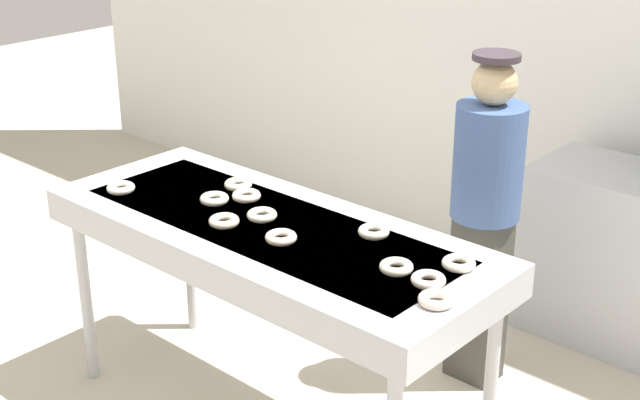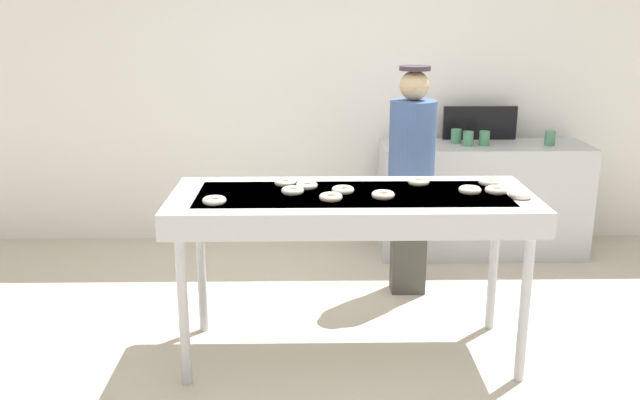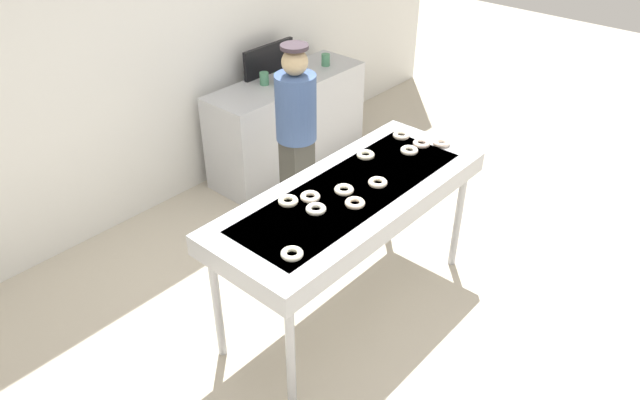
% 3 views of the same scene
% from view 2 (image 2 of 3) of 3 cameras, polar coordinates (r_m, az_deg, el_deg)
% --- Properties ---
extents(ground_plane, '(16.00, 16.00, 0.00)m').
position_cam_2_polar(ground_plane, '(4.24, 2.51, -12.55)').
color(ground_plane, beige).
extents(back_wall, '(8.00, 0.12, 3.20)m').
position_cam_2_polar(back_wall, '(5.95, 1.40, 11.83)').
color(back_wall, white).
rests_on(back_wall, ground).
extents(fryer_conveyor, '(2.04, 0.81, 1.00)m').
position_cam_2_polar(fryer_conveyor, '(3.89, 2.67, -0.60)').
color(fryer_conveyor, '#B7BABF').
rests_on(fryer_conveyor, ground).
extents(sugar_donut_0, '(0.18, 0.18, 0.04)m').
position_cam_2_polar(sugar_donut_0, '(3.98, -1.12, 1.23)').
color(sugar_donut_0, '#F4E4CC').
rests_on(sugar_donut_0, fryer_conveyor).
extents(sugar_donut_1, '(0.18, 0.18, 0.04)m').
position_cam_2_polar(sugar_donut_1, '(3.94, 16.27, 0.42)').
color(sugar_donut_1, '#FCE5D0').
rests_on(sugar_donut_1, fryer_conveyor).
extents(sugar_donut_2, '(0.15, 0.15, 0.04)m').
position_cam_2_polar(sugar_donut_2, '(3.97, 12.31, 0.83)').
color(sugar_donut_2, white).
rests_on(sugar_donut_2, fryer_conveyor).
extents(sugar_donut_3, '(0.15, 0.15, 0.04)m').
position_cam_2_polar(sugar_donut_3, '(3.86, -2.29, 0.78)').
color(sugar_donut_3, white).
rests_on(sugar_donut_3, fryer_conveyor).
extents(sugar_donut_4, '(0.15, 0.15, 0.04)m').
position_cam_2_polar(sugar_donut_4, '(4.00, 14.41, 0.80)').
color(sugar_donut_4, '#FCE0CE').
rests_on(sugar_donut_4, fryer_conveyor).
extents(sugar_donut_5, '(0.17, 0.17, 0.04)m').
position_cam_2_polar(sugar_donut_5, '(4.05, -2.91, 1.47)').
color(sugar_donut_5, white).
rests_on(sugar_donut_5, fryer_conveyor).
extents(sugar_donut_6, '(0.17, 0.17, 0.04)m').
position_cam_2_polar(sugar_donut_6, '(3.71, -8.75, -0.04)').
color(sugar_donut_6, white).
rests_on(sugar_donut_6, fryer_conveyor).
extents(sugar_donut_7, '(0.18, 0.18, 0.04)m').
position_cam_2_polar(sugar_donut_7, '(3.73, 0.90, 0.25)').
color(sugar_donut_7, '#FDE6C7').
rests_on(sugar_donut_7, fryer_conveyor).
extents(sugar_donut_8, '(0.18, 0.18, 0.04)m').
position_cam_2_polar(sugar_donut_8, '(4.18, 13.85, 1.47)').
color(sugar_donut_8, '#F5E6CC').
rests_on(sugar_donut_8, fryer_conveyor).
extents(sugar_donut_9, '(0.17, 0.17, 0.04)m').
position_cam_2_polar(sugar_donut_9, '(3.88, 1.91, 0.85)').
color(sugar_donut_9, white).
rests_on(sugar_donut_9, fryer_conveyor).
extents(sugar_donut_10, '(0.16, 0.16, 0.04)m').
position_cam_2_polar(sugar_donut_10, '(3.79, 5.25, 0.43)').
color(sugar_donut_10, '#F7E8CB').
rests_on(sugar_donut_10, fryer_conveyor).
extents(sugar_donut_11, '(0.16, 0.16, 0.04)m').
position_cam_2_polar(sugar_donut_11, '(4.10, 8.16, 1.52)').
color(sugar_donut_11, '#EBE8C7').
rests_on(sugar_donut_11, fryer_conveyor).
extents(worker_baker, '(0.32, 0.32, 1.62)m').
position_cam_2_polar(worker_baker, '(4.85, 7.56, 2.49)').
color(worker_baker, '#3F3E38').
rests_on(worker_baker, ground).
extents(prep_counter, '(1.69, 0.56, 0.92)m').
position_cam_2_polar(prep_counter, '(5.88, 13.25, 0.07)').
color(prep_counter, '#B7BABF').
rests_on(prep_counter, ground).
extents(paper_cup_0, '(0.08, 0.08, 0.12)m').
position_cam_2_polar(paper_cup_0, '(5.77, 11.21, 5.21)').
color(paper_cup_0, '#4C8C66').
rests_on(paper_cup_0, prep_counter).
extents(paper_cup_1, '(0.08, 0.08, 0.12)m').
position_cam_2_polar(paper_cup_1, '(5.87, 18.50, 4.88)').
color(paper_cup_1, '#4C8C66').
rests_on(paper_cup_1, prep_counter).
extents(paper_cup_2, '(0.08, 0.08, 0.12)m').
position_cam_2_polar(paper_cup_2, '(5.68, 12.17, 4.99)').
color(paper_cup_2, '#4C8C66').
rests_on(paper_cup_2, prep_counter).
extents(paper_cup_3, '(0.08, 0.08, 0.12)m').
position_cam_2_polar(paper_cup_3, '(5.72, 13.46, 4.99)').
color(paper_cup_3, '#4C8C66').
rests_on(paper_cup_3, prep_counter).
extents(menu_display, '(0.62, 0.04, 0.28)m').
position_cam_2_polar(menu_display, '(5.97, 13.09, 6.24)').
color(menu_display, black).
rests_on(menu_display, prep_counter).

